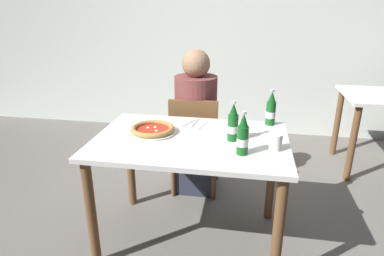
# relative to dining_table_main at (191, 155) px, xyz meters

# --- Properties ---
(ground_plane) EXTENTS (8.00, 8.00, 0.00)m
(ground_plane) POSITION_rel_dining_table_main_xyz_m (0.00, 0.00, -0.64)
(ground_plane) COLOR slate
(back_wall_tiled) EXTENTS (7.00, 0.10, 2.60)m
(back_wall_tiled) POSITION_rel_dining_table_main_xyz_m (0.00, 2.20, 0.66)
(back_wall_tiled) COLOR silver
(back_wall_tiled) RESTS_ON ground_plane
(dining_table_main) EXTENTS (1.20, 0.80, 0.75)m
(dining_table_main) POSITION_rel_dining_table_main_xyz_m (0.00, 0.00, 0.00)
(dining_table_main) COLOR silver
(dining_table_main) RESTS_ON ground_plane
(chair_behind_table) EXTENTS (0.41, 0.41, 0.85)m
(chair_behind_table) POSITION_rel_dining_table_main_xyz_m (-0.07, 0.61, -0.15)
(chair_behind_table) COLOR brown
(chair_behind_table) RESTS_ON ground_plane
(diner_seated) EXTENTS (0.34, 0.34, 1.21)m
(diner_seated) POSITION_rel_dining_table_main_xyz_m (-0.07, 0.66, -0.05)
(diner_seated) COLOR #2D3342
(diner_seated) RESTS_ON ground_plane
(pizza_margherita_near) EXTENTS (0.31, 0.31, 0.04)m
(pizza_margherita_near) POSITION_rel_dining_table_main_xyz_m (-0.26, 0.05, 0.14)
(pizza_margherita_near) COLOR white
(pizza_margherita_near) RESTS_ON dining_table_main
(beer_bottle_left) EXTENTS (0.07, 0.07, 0.25)m
(beer_bottle_left) POSITION_rel_dining_table_main_xyz_m (0.50, 0.34, 0.22)
(beer_bottle_left) COLOR #14591E
(beer_bottle_left) RESTS_ON dining_table_main
(beer_bottle_center) EXTENTS (0.07, 0.07, 0.25)m
(beer_bottle_center) POSITION_rel_dining_table_main_xyz_m (0.26, 0.02, 0.22)
(beer_bottle_center) COLOR #14591E
(beer_bottle_center) RESTS_ON dining_table_main
(beer_bottle_right) EXTENTS (0.07, 0.07, 0.25)m
(beer_bottle_right) POSITION_rel_dining_table_main_xyz_m (0.32, -0.17, 0.22)
(beer_bottle_right) COLOR #14591E
(beer_bottle_right) RESTS_ON dining_table_main
(napkin_with_cutlery) EXTENTS (0.22, 0.22, 0.01)m
(napkin_with_cutlery) POSITION_rel_dining_table_main_xyz_m (-0.04, 0.26, 0.12)
(napkin_with_cutlery) COLOR white
(napkin_with_cutlery) RESTS_ON dining_table_main
(paper_cup) EXTENTS (0.07, 0.07, 0.09)m
(paper_cup) POSITION_rel_dining_table_main_xyz_m (0.51, -0.08, 0.16)
(paper_cup) COLOR white
(paper_cup) RESTS_ON dining_table_main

